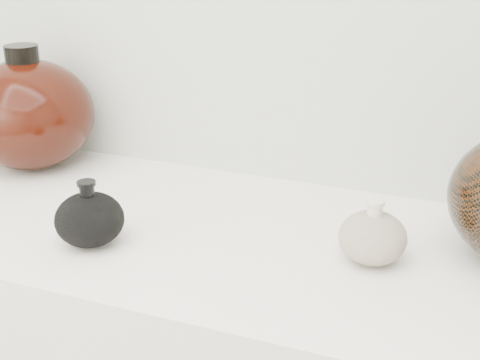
% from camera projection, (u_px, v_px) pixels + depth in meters
% --- Properties ---
extents(black_gourd_vase, '(0.13, 0.13, 0.10)m').
position_uv_depth(black_gourd_vase, '(90.00, 219.00, 1.02)').
color(black_gourd_vase, black).
rests_on(black_gourd_vase, display_counter).
extents(cream_gourd_vase, '(0.12, 0.12, 0.10)m').
position_uv_depth(cream_gourd_vase, '(373.00, 237.00, 0.97)').
color(cream_gourd_vase, '#B9A894').
rests_on(cream_gourd_vase, display_counter).
extents(left_round_pot, '(0.28, 0.28, 0.24)m').
position_uv_depth(left_round_pot, '(29.00, 114.00, 1.31)').
color(left_round_pot, black).
rests_on(left_round_pot, display_counter).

